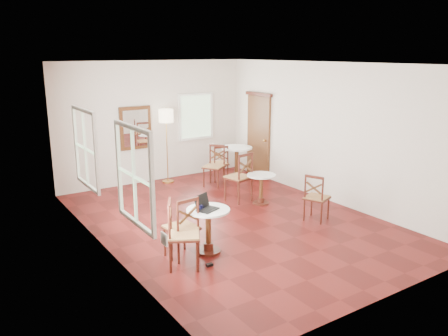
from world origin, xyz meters
The scene contains 17 objects.
ground centered at (0.00, 0.00, 0.00)m, with size 7.00×7.00×0.00m, color #55100E.
room_shell centered at (-0.06, 0.27, 1.89)m, with size 5.02×7.02×3.01m.
cafe_table_near centered at (-1.14, -0.96, 0.46)m, with size 0.71×0.71×0.75m.
cafe_table_mid centered at (1.09, 0.51, 0.41)m, with size 0.62×0.62×0.66m.
cafe_table_back centered at (1.79, 2.43, 0.52)m, with size 0.80×0.80×0.84m.
chair_near_a centered at (-1.58, -0.89, 0.51)m, with size 0.52×0.52×1.02m.
chair_near_b centered at (-1.74, -1.19, 0.53)m, with size 0.66×0.66×1.06m.
chair_mid_a centered at (0.82, 0.93, 0.55)m, with size 0.60×0.60×1.10m.
chair_mid_b centered at (1.38, -0.86, 0.47)m, with size 0.56×0.56×0.93m.
chair_back_a centered at (1.35, 2.57, 0.46)m, with size 0.51×0.51×0.92m.
chair_back_b centered at (0.99, 2.23, 0.50)m, with size 0.64×0.64×1.00m.
floor_lamp centered at (0.18, 3.15, 1.56)m, with size 0.36×0.36×1.84m.
laptop centered at (-1.19, -0.95, 0.81)m, with size 0.41×0.38×0.24m.
mouse centered at (-1.25, -0.98, 0.76)m, with size 0.08×0.05×0.03m, color black.
navy_mug centered at (-1.26, -0.94, 0.79)m, with size 0.11×0.07×0.08m.
water_glass centered at (-1.19, -0.84, 0.80)m, with size 0.06×0.06×0.10m, color white.
power_adapter centered at (-1.39, -1.41, 0.02)m, with size 0.10×0.06×0.04m, color black.
Camera 1 is at (-4.75, -6.91, 3.21)m, focal length 36.64 mm.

